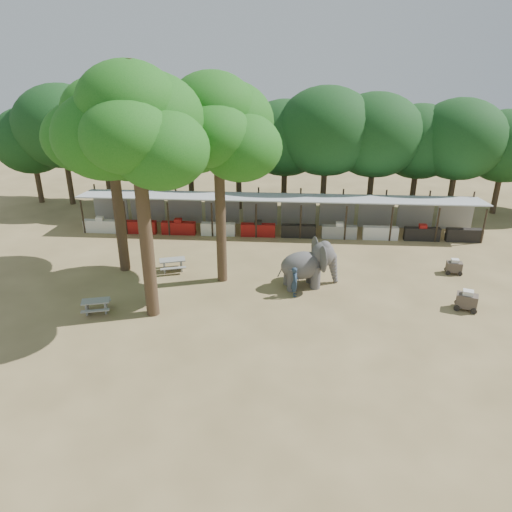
# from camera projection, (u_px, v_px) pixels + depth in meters

# --- Properties ---
(ground) EXTENTS (100.00, 100.00, 0.00)m
(ground) POSITION_uv_depth(u_px,v_px,m) (270.00, 340.00, 23.01)
(ground) COLOR brown
(ground) RESTS_ON ground
(vendor_stalls) EXTENTS (28.00, 2.99, 2.80)m
(vendor_stalls) POSITION_uv_depth(u_px,v_px,m) (279.00, 216.00, 35.13)
(vendor_stalls) COLOR #ACAFB4
(vendor_stalls) RESTS_ON ground
(yard_tree_left) EXTENTS (7.10, 6.90, 11.02)m
(yard_tree_left) POSITION_uv_depth(u_px,v_px,m) (108.00, 130.00, 26.79)
(yard_tree_left) COLOR #332316
(yard_tree_left) RESTS_ON ground
(yard_tree_center) EXTENTS (7.10, 6.90, 12.04)m
(yard_tree_center) POSITION_uv_depth(u_px,v_px,m) (134.00, 128.00, 21.63)
(yard_tree_center) COLOR #332316
(yard_tree_center) RESTS_ON ground
(yard_tree_back) EXTENTS (7.10, 6.90, 11.36)m
(yard_tree_back) POSITION_uv_depth(u_px,v_px,m) (216.00, 128.00, 25.36)
(yard_tree_back) COLOR #332316
(yard_tree_back) RESTS_ON ground
(backdrop_trees) EXTENTS (46.46, 5.95, 8.33)m
(backdrop_trees) POSITION_uv_depth(u_px,v_px,m) (282.00, 140.00, 38.07)
(backdrop_trees) COLOR #332316
(backdrop_trees) RESTS_ON ground
(elephant) EXTENTS (3.51, 2.57, 2.61)m
(elephant) POSITION_uv_depth(u_px,v_px,m) (309.00, 264.00, 27.51)
(elephant) COLOR #464343
(elephant) RESTS_ON ground
(handler) EXTENTS (0.42, 0.62, 1.67)m
(handler) POSITION_uv_depth(u_px,v_px,m) (295.00, 282.00, 26.60)
(handler) COLOR #26384C
(handler) RESTS_ON ground
(picnic_table_near) EXTENTS (1.64, 1.54, 0.69)m
(picnic_table_near) POSITION_uv_depth(u_px,v_px,m) (96.00, 305.00, 25.12)
(picnic_table_near) COLOR gray
(picnic_table_near) RESTS_ON ground
(picnic_table_far) EXTENTS (1.81, 1.71, 0.75)m
(picnic_table_far) POSITION_uv_depth(u_px,v_px,m) (173.00, 263.00, 29.55)
(picnic_table_far) COLOR gray
(picnic_table_far) RESTS_ON ground
(cart_front) EXTENTS (1.29, 1.05, 1.09)m
(cart_front) POSITION_uv_depth(u_px,v_px,m) (467.00, 300.00, 25.36)
(cart_front) COLOR #3D332B
(cart_front) RESTS_ON ground
(cart_back) EXTENTS (1.00, 0.71, 0.92)m
(cart_back) POSITION_uv_depth(u_px,v_px,m) (454.00, 266.00, 29.23)
(cart_back) COLOR #3D332B
(cart_back) RESTS_ON ground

